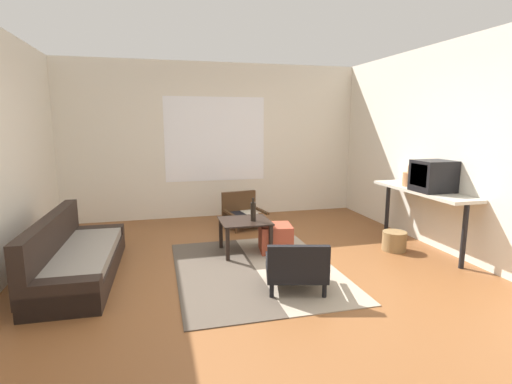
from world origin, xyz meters
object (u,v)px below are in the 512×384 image
at_px(armchair_by_window, 243,212).
at_px(crt_television, 433,176).
at_px(wicker_basket, 394,241).
at_px(coffee_table, 245,226).
at_px(console_shelf, 422,195).
at_px(armchair_striped_foreground, 296,268).
at_px(glass_bottle, 253,211).
at_px(couch, 75,259).
at_px(clay_vase, 411,178).
at_px(ottoman_orange, 276,238).

height_order(armchair_by_window, crt_television, crt_television).
bearing_deg(armchair_by_window, wicker_basket, -44.81).
relative_size(coffee_table, console_shelf, 0.38).
xyz_separation_m(crt_television, wicker_basket, (-0.38, 0.18, -0.88)).
xyz_separation_m(armchair_striped_foreground, glass_bottle, (-0.14, 1.22, 0.31)).
bearing_deg(couch, wicker_basket, -1.03).
xyz_separation_m(coffee_table, clay_vase, (2.33, -0.14, 0.56)).
bearing_deg(glass_bottle, console_shelf, -8.58).
relative_size(armchair_by_window, console_shelf, 0.41).
bearing_deg(couch, console_shelf, -0.89).
distance_m(armchair_by_window, ottoman_orange, 1.34).
xyz_separation_m(armchair_by_window, console_shelf, (2.07, -1.67, 0.49)).
xyz_separation_m(armchair_striped_foreground, crt_television, (2.09, 0.70, 0.76)).
distance_m(armchair_striped_foreground, clay_vase, 2.47).
relative_size(couch, armchair_by_window, 2.94).
bearing_deg(glass_bottle, armchair_striped_foreground, -83.37).
height_order(armchair_by_window, ottoman_orange, armchair_by_window).
relative_size(couch, crt_television, 4.53).
bearing_deg(coffee_table, crt_television, -13.89).
bearing_deg(armchair_striped_foreground, armchair_by_window, 89.53).
bearing_deg(ottoman_orange, armchair_by_window, 96.08).
bearing_deg(armchair_striped_foreground, wicker_basket, 27.16).
xyz_separation_m(armchair_striped_foreground, wicker_basket, (1.71, 0.88, -0.12)).
distance_m(couch, console_shelf, 4.34).
xyz_separation_m(couch, glass_bottle, (2.08, 0.27, 0.35)).
bearing_deg(armchair_by_window, glass_bottle, -96.93).
bearing_deg(coffee_table, clay_vase, -3.41).
relative_size(console_shelf, crt_television, 3.76).
height_order(couch, coffee_table, couch).
bearing_deg(wicker_basket, crt_television, -24.97).
bearing_deg(crt_television, couch, 176.72).
xyz_separation_m(coffee_table, armchair_by_window, (0.26, 1.28, -0.12)).
bearing_deg(armchair_striped_foreground, ottoman_orange, 82.44).
distance_m(armchair_by_window, console_shelf, 2.70).
xyz_separation_m(console_shelf, wicker_basket, (-0.38, -0.00, -0.60)).
distance_m(crt_television, glass_bottle, 2.33).
distance_m(ottoman_orange, glass_bottle, 0.49).
bearing_deg(armchair_by_window, ottoman_orange, -83.92).
xyz_separation_m(armchair_striped_foreground, ottoman_orange, (0.16, 1.22, -0.07)).
bearing_deg(glass_bottle, clay_vase, -2.07).
bearing_deg(console_shelf, ottoman_orange, 169.91).
bearing_deg(wicker_basket, glass_bottle, 169.56).
relative_size(armchair_by_window, ottoman_orange, 1.67).
height_order(console_shelf, clay_vase, clay_vase).
height_order(coffee_table, clay_vase, clay_vase).
height_order(armchair_by_window, console_shelf, console_shelf).
bearing_deg(ottoman_orange, console_shelf, -10.09).
relative_size(ottoman_orange, clay_vase, 1.45).
distance_m(coffee_table, crt_television, 2.48).
bearing_deg(wicker_basket, coffee_table, 168.42).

